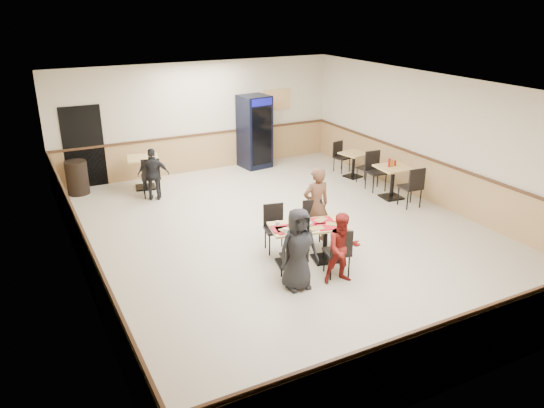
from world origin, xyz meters
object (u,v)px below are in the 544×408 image
diner_woman_left (298,249)px  diner_man_opposite (316,205)px  side_table_far (354,161)px  pepsi_cooler (255,132)px  main_table (308,238)px  lone_diner (154,174)px  back_table (144,168)px  trash_bin (77,178)px  side_table_near (393,177)px  diner_woman_right (343,248)px

diner_woman_left → diner_man_opposite: (1.23, 1.43, 0.06)m
side_table_far → pepsi_cooler: size_ratio=0.37×
main_table → lone_diner: 4.78m
back_table → trash_bin: bearing=167.5°
diner_man_opposite → trash_bin: size_ratio=1.84×
main_table → trash_bin: bearing=131.5°
pepsi_cooler → trash_bin: 4.94m
diner_man_opposite → back_table: (-2.20, 4.72, -0.23)m
side_table_near → trash_bin: size_ratio=0.95×
side_table_far → trash_bin: trash_bin is taller
side_table_near → side_table_far: size_ratio=1.07×
side_table_far → trash_bin: bearing=163.2°
lone_diner → side_table_far: bearing=-168.8°
pepsi_cooler → lone_diner: bearing=-165.1°
trash_bin → diner_woman_left: bearing=-68.6°
back_table → diner_woman_left: bearing=-81.1°
diner_woman_right → lone_diner: 5.67m
diner_woman_right → side_table_near: 4.44m
side_table_near → lone_diner: bearing=153.6°
lone_diner → trash_bin: (-1.58, 1.27, -0.22)m
pepsi_cooler → trash_bin: size_ratio=2.44×
diner_woman_left → trash_bin: bearing=114.5°
diner_woman_left → side_table_near: size_ratio=1.77×
lone_diner → side_table_far: lone_diner is taller
pepsi_cooler → main_table: bearing=-113.4°
diner_woman_right → side_table_near: diner_woman_right is taller
main_table → pepsi_cooler: bearing=86.2°
main_table → pepsi_cooler: (1.74, 5.82, 0.54)m
main_table → diner_woman_right: size_ratio=1.19×
back_table → side_table_far: bearing=-18.1°
side_table_far → diner_woman_left: bearing=-134.2°
main_table → pepsi_cooler: pepsi_cooler is taller
side_table_near → back_table: size_ratio=0.90×
main_table → back_table: back_table is taller
main_table → side_table_far: (3.68, 3.71, -0.04)m
side_table_far → back_table: (-5.26, 1.72, 0.09)m
diner_woman_right → trash_bin: (-3.31, 6.67, -0.21)m
lone_diner → diner_woman_right: bearing=127.6°
diner_woman_left → pepsi_cooler: size_ratio=0.69×
diner_man_opposite → trash_bin: (-3.78, 5.07, -0.35)m
lone_diner → diner_man_opposite: bearing=139.9°
trash_bin → lone_diner: bearing=-38.8°
diner_woman_right → side_table_far: (3.53, 4.60, -0.18)m
back_table → side_table_near: bearing=-34.1°
main_table → pepsi_cooler: 6.10m
main_table → diner_woman_left: (-0.62, -0.71, 0.22)m
diner_man_opposite → trash_bin: bearing=-49.5°
diner_woman_left → back_table: diner_woman_left is taller
back_table → diner_man_opposite: bearing=-65.0°
side_table_far → pepsi_cooler: (-1.94, 2.11, 0.57)m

